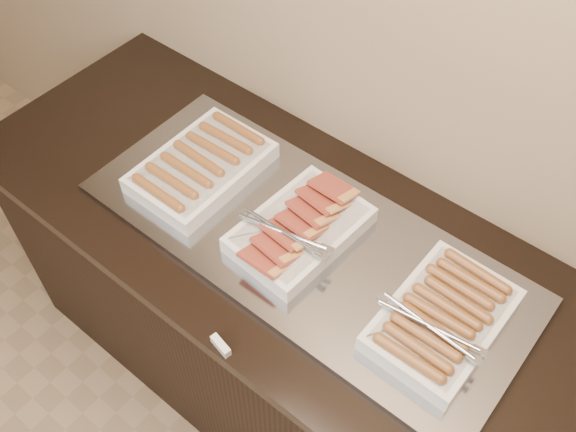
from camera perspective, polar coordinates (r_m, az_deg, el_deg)
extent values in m
cube|color=#9E896B|center=(1.56, 10.99, 17.21)|extent=(6.00, 0.05, 2.80)
cube|color=black|center=(2.07, 1.45, -10.41)|extent=(2.00, 0.70, 0.86)
cube|color=black|center=(1.69, 1.75, -3.03)|extent=(2.06, 0.76, 0.04)
cube|color=#8E929B|center=(1.67, 1.40, -2.18)|extent=(1.20, 0.50, 0.02)
cube|color=silver|center=(1.81, -7.67, 4.29)|extent=(0.25, 0.38, 0.05)
cylinder|color=olive|center=(1.72, -11.48, 2.04)|extent=(0.17, 0.03, 0.03)
cylinder|color=olive|center=(1.74, -10.32, 3.12)|extent=(0.17, 0.03, 0.03)
cylinder|color=olive|center=(1.76, -9.02, 4.06)|extent=(0.17, 0.03, 0.03)
cylinder|color=olive|center=(1.79, -7.95, 5.11)|extent=(0.17, 0.03, 0.03)
cylinder|color=olive|center=(1.81, -6.73, 6.01)|extent=(0.17, 0.03, 0.03)
cylinder|color=olive|center=(1.84, -5.57, 6.91)|extent=(0.17, 0.03, 0.03)
cylinder|color=olive|center=(1.86, -4.44, 7.78)|extent=(0.17, 0.03, 0.03)
cube|color=silver|center=(1.65, 1.09, -1.24)|extent=(0.26, 0.36, 0.05)
cube|color=#A14B33|center=(1.56, -2.00, -3.84)|extent=(0.12, 0.09, 0.04)
cube|color=#A14B33|center=(1.58, -0.88, -2.74)|extent=(0.13, 0.10, 0.04)
cube|color=#A14B33|center=(1.60, -0.08, -1.47)|extent=(0.12, 0.10, 0.04)
cube|color=#A14B33|center=(1.62, 1.26, -0.59)|extent=(0.12, 0.09, 0.04)
cube|color=#A14B33|center=(1.64, 2.17, 0.52)|extent=(0.13, 0.10, 0.04)
cube|color=#A14B33|center=(1.66, 3.05, 1.60)|extent=(0.13, 0.10, 0.04)
cube|color=#A14B33|center=(1.69, 4.09, 2.54)|extent=(0.12, 0.09, 0.04)
cube|color=silver|center=(1.54, 13.54, -8.94)|extent=(0.24, 0.36, 0.05)
cylinder|color=olive|center=(1.44, 10.69, -12.29)|extent=(0.16, 0.03, 0.03)
cylinder|color=olive|center=(1.46, 11.45, -11.41)|extent=(0.16, 0.03, 0.03)
cylinder|color=olive|center=(1.47, 12.12, -10.50)|extent=(0.16, 0.03, 0.03)
cylinder|color=olive|center=(1.49, 12.82, -9.63)|extent=(0.16, 0.04, 0.03)
cylinder|color=olive|center=(1.51, 13.23, -8.63)|extent=(0.16, 0.03, 0.03)
cylinder|color=olive|center=(1.52, 13.93, -7.82)|extent=(0.16, 0.03, 0.03)
cylinder|color=olive|center=(1.54, 14.89, -7.20)|extent=(0.16, 0.03, 0.03)
cylinder|color=olive|center=(1.56, 15.01, -6.11)|extent=(0.16, 0.03, 0.03)
cylinder|color=olive|center=(1.58, 15.91, -5.51)|extent=(0.16, 0.03, 0.03)
cylinder|color=olive|center=(1.60, 16.49, -4.74)|extent=(0.16, 0.03, 0.03)
cube|color=silver|center=(1.51, -6.00, -11.38)|extent=(0.06, 0.03, 0.02)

